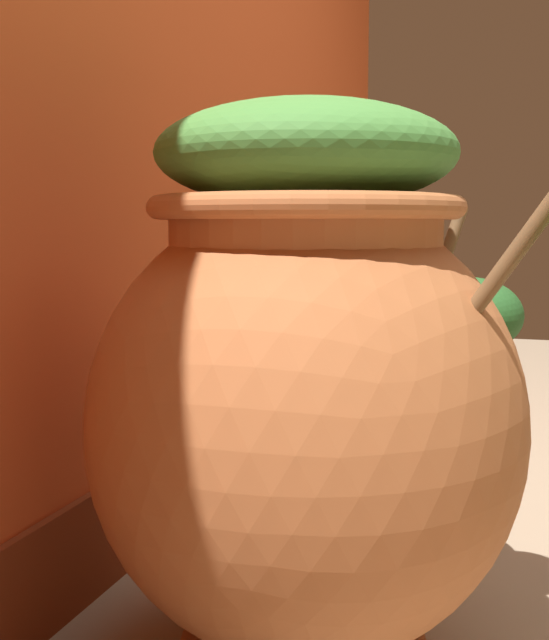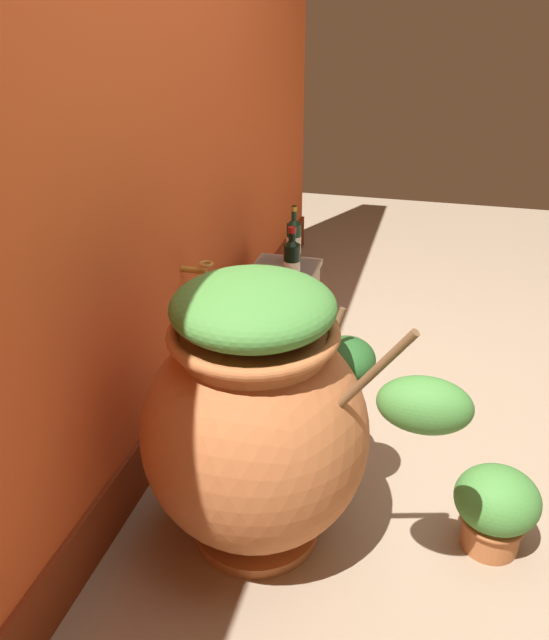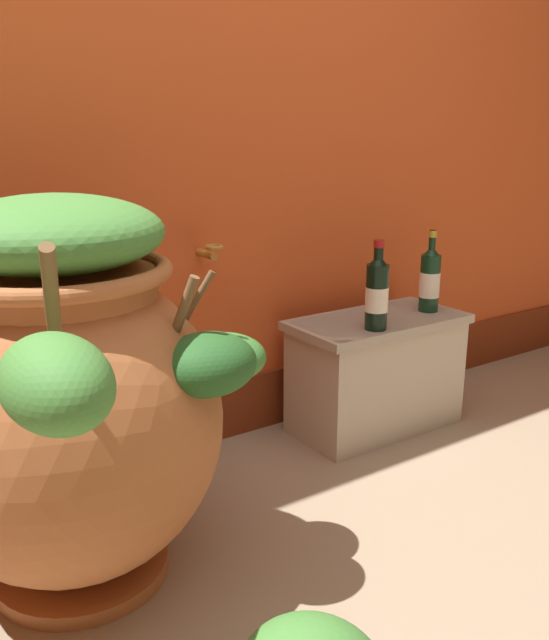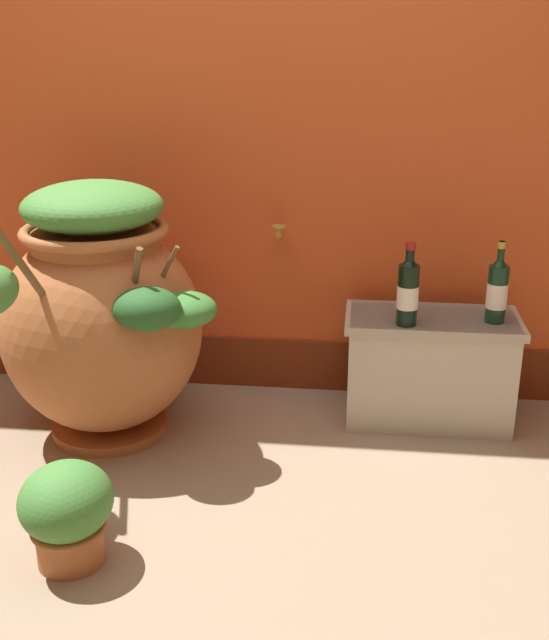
% 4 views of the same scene
% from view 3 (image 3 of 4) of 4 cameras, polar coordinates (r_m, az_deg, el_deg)
% --- Properties ---
extents(back_wall, '(4.40, 0.33, 2.60)m').
position_cam_3_polar(back_wall, '(2.17, -10.27, 22.61)').
color(back_wall, '#D15123').
rests_on(back_wall, ground_plane).
extents(terracotta_urn, '(0.77, 0.95, 0.90)m').
position_cam_3_polar(terracotta_urn, '(1.56, -16.92, -6.49)').
color(terracotta_urn, '#B26638').
rests_on(terracotta_urn, ground_plane).
extents(stone_ledge, '(0.62, 0.32, 0.40)m').
position_cam_3_polar(stone_ledge, '(2.38, 8.66, -4.15)').
color(stone_ledge, beige).
rests_on(stone_ledge, ground_plane).
extents(wine_bottle_left, '(0.07, 0.07, 0.29)m').
position_cam_3_polar(wine_bottle_left, '(2.42, 13.11, 3.47)').
color(wine_bottle_left, black).
rests_on(wine_bottle_left, stone_ledge).
extents(wine_bottle_middle, '(0.07, 0.07, 0.29)m').
position_cam_3_polar(wine_bottle_middle, '(2.16, 8.73, 2.45)').
color(wine_bottle_middle, black).
rests_on(wine_bottle_middle, stone_ledge).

